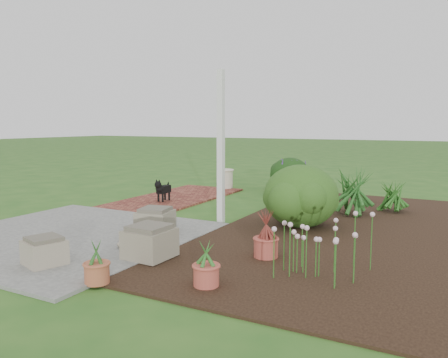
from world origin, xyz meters
The scene contains 18 objects.
ground centered at (0.00, 0.00, 0.00)m, with size 80.00×80.00×0.00m, color #285B1C.
concrete_patio centered at (-1.25, -1.75, 0.02)m, with size 3.50×3.50×0.04m, color #5B5B59.
brick_path centered at (-1.70, 1.75, 0.02)m, with size 1.60×3.50×0.04m, color maroon.
garden_bed centered at (2.50, 0.50, 0.01)m, with size 4.00×7.00×0.03m, color black.
veranda_post centered at (0.30, 0.10, 1.25)m, with size 0.10×0.10×2.50m, color white.
stone_trough_near centered at (-0.43, -2.82, 0.18)m, with size 0.41×0.41×0.27m, color gray.
stone_trough_mid centered at (0.48, -2.05, 0.21)m, with size 0.51×0.51×0.34m, color #756C5A.
stone_trough_far centered at (-0.20, -1.02, 0.20)m, with size 0.47×0.47×0.32m, color #767258.
black_dog centered at (-1.64, 1.15, 0.30)m, with size 0.16×0.51×0.44m.
cream_ceramic_urn centered at (-1.35, 3.46, 0.27)m, with size 0.34×0.34×0.46m, color beige.
evergreen_shrub centered at (1.55, 0.45, 0.53)m, with size 1.18×1.18×1.00m, color #17360E.
agapanthus_clump_back centered at (2.10, 1.74, 0.52)m, with size 1.08×1.08×0.98m, color #113A10, non-canonical shape.
agapanthus_clump_front centered at (2.71, 2.30, 0.37)m, with size 0.77×0.77×0.68m, color #193B0D, non-canonical shape.
pink_flower_patch centered at (2.48, -1.57, 0.35)m, with size 1.00×1.00×0.64m, color #113D0F, non-canonical shape.
terracotta_pot_bronze centered at (1.71, -1.36, 0.15)m, with size 0.29×0.29×0.24m, color #AB473A.
terracotta_pot_small_left centered at (1.54, -2.52, 0.14)m, with size 0.26×0.26×0.21m, color #B34B3C.
terracotta_pot_small_right centered at (0.52, -2.98, 0.14)m, with size 0.25×0.25×0.21m, color #AB5839.
purple_flowering_bush centered at (0.12, 4.05, 0.42)m, with size 0.99×0.99×0.84m, color black.
Camera 1 is at (3.66, -6.16, 1.64)m, focal length 35.00 mm.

